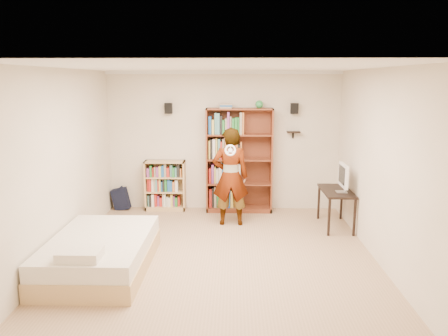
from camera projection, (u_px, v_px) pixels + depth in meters
The scene contains 14 objects.
ground at pixel (219, 257), 6.35m from camera, with size 4.50×5.00×0.01m, color tan.
room_shell at pixel (219, 137), 6.00m from camera, with size 4.52×5.02×2.71m.
crown_molding at pixel (219, 69), 5.82m from camera, with size 4.50×5.00×0.06m.
speaker_left at pixel (168, 108), 8.33m from camera, with size 0.14×0.12×0.20m, color black.
speaker_right at pixel (294, 108), 8.27m from camera, with size 0.14×0.12×0.20m, color black.
wall_shelf at pixel (294, 132), 8.37m from camera, with size 0.25×0.16×0.03m, color black.
tall_bookshelf at pixel (239, 161), 8.41m from camera, with size 1.27×0.37×2.01m, color brown, non-canonical shape.
low_bookshelf at pixel (165, 186), 8.59m from camera, with size 0.79×0.29×0.98m, color tan, non-canonical shape.
computer_desk at pixel (336, 209), 7.60m from camera, with size 0.49×0.97×0.66m, color black, non-canonical shape.
imac at pixel (342, 178), 7.34m from camera, with size 0.10×0.49×0.49m, color white, non-canonical shape.
daybed at pixel (100, 249), 5.89m from camera, with size 1.28×1.97×0.58m, color silver, non-canonical shape.
person at pixel (230, 177), 7.65m from camera, with size 0.63×0.41×1.73m, color black.
wii_wheel at pixel (230, 150), 7.22m from camera, with size 0.19×0.19×0.03m, color white.
navy_bag at pixel (121, 198), 8.65m from camera, with size 0.33×0.21×0.45m, color black, non-canonical shape.
Camera 1 is at (0.22, -5.96, 2.54)m, focal length 35.00 mm.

